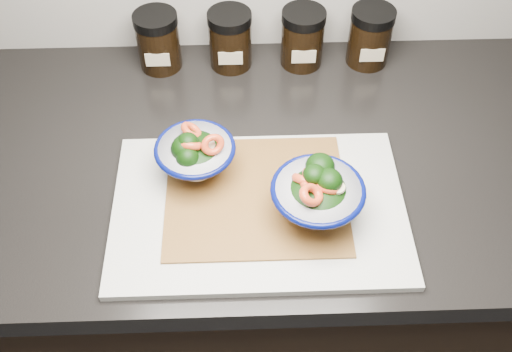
{
  "coord_description": "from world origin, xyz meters",
  "views": [
    {
      "loc": [
        -0.12,
        0.77,
        1.64
      ],
      "look_at": [
        -0.1,
        1.35,
        0.96
      ],
      "focal_mm": 42.0,
      "sensor_mm": 36.0,
      "label": 1
    }
  ],
  "objects_px": {
    "spice_jar_b": "(230,39)",
    "spice_jar_c": "(302,38)",
    "bowl_right": "(317,195)",
    "bowl_left": "(195,155)",
    "spice_jar_d": "(370,36)",
    "spice_jar_a": "(158,41)",
    "cutting_board": "(259,208)"
  },
  "relations": [
    {
      "from": "spice_jar_c",
      "to": "spice_jar_d",
      "type": "distance_m",
      "value": 0.13
    },
    {
      "from": "spice_jar_a",
      "to": "spice_jar_c",
      "type": "relative_size",
      "value": 1.0
    },
    {
      "from": "bowl_left",
      "to": "spice_jar_a",
      "type": "xyz_separation_m",
      "value": [
        -0.08,
        0.29,
        0.0
      ]
    },
    {
      "from": "cutting_board",
      "to": "spice_jar_a",
      "type": "xyz_separation_m",
      "value": [
        -0.18,
        0.36,
        0.05
      ]
    },
    {
      "from": "bowl_left",
      "to": "spice_jar_a",
      "type": "bearing_deg",
      "value": 104.9
    },
    {
      "from": "cutting_board",
      "to": "spice_jar_b",
      "type": "bearing_deg",
      "value": 96.41
    },
    {
      "from": "spice_jar_b",
      "to": "bowl_left",
      "type": "bearing_deg",
      "value": -101.04
    },
    {
      "from": "bowl_left",
      "to": "spice_jar_d",
      "type": "relative_size",
      "value": 1.12
    },
    {
      "from": "cutting_board",
      "to": "bowl_right",
      "type": "xyz_separation_m",
      "value": [
        0.08,
        -0.02,
        0.05
      ]
    },
    {
      "from": "bowl_right",
      "to": "spice_jar_d",
      "type": "distance_m",
      "value": 0.41
    },
    {
      "from": "bowl_right",
      "to": "spice_jar_d",
      "type": "bearing_deg",
      "value": 70.08
    },
    {
      "from": "spice_jar_c",
      "to": "spice_jar_d",
      "type": "xyz_separation_m",
      "value": [
        0.13,
        0.0,
        0.0
      ]
    },
    {
      "from": "spice_jar_b",
      "to": "spice_jar_d",
      "type": "distance_m",
      "value": 0.26
    },
    {
      "from": "bowl_right",
      "to": "bowl_left",
      "type": "bearing_deg",
      "value": 153.79
    },
    {
      "from": "bowl_right",
      "to": "spice_jar_a",
      "type": "bearing_deg",
      "value": 124.24
    },
    {
      "from": "bowl_right",
      "to": "spice_jar_c",
      "type": "relative_size",
      "value": 1.23
    },
    {
      "from": "bowl_right",
      "to": "spice_jar_a",
      "type": "xyz_separation_m",
      "value": [
        -0.26,
        0.38,
        -0.0
      ]
    },
    {
      "from": "bowl_left",
      "to": "spice_jar_d",
      "type": "bearing_deg",
      "value": 42.35
    },
    {
      "from": "spice_jar_d",
      "to": "spice_jar_a",
      "type": "bearing_deg",
      "value": 180.0
    },
    {
      "from": "spice_jar_b",
      "to": "spice_jar_c",
      "type": "distance_m",
      "value": 0.14
    },
    {
      "from": "spice_jar_c",
      "to": "bowl_left",
      "type": "bearing_deg",
      "value": -123.44
    },
    {
      "from": "cutting_board",
      "to": "bowl_right",
      "type": "distance_m",
      "value": 0.1
    },
    {
      "from": "bowl_left",
      "to": "spice_jar_b",
      "type": "relative_size",
      "value": 1.12
    },
    {
      "from": "spice_jar_b",
      "to": "spice_jar_c",
      "type": "xyz_separation_m",
      "value": [
        0.14,
        0.0,
        0.0
      ]
    },
    {
      "from": "bowl_right",
      "to": "spice_jar_b",
      "type": "relative_size",
      "value": 1.23
    },
    {
      "from": "spice_jar_b",
      "to": "spice_jar_c",
      "type": "height_order",
      "value": "same"
    },
    {
      "from": "spice_jar_c",
      "to": "spice_jar_d",
      "type": "height_order",
      "value": "same"
    },
    {
      "from": "cutting_board",
      "to": "bowl_right",
      "type": "height_order",
      "value": "bowl_right"
    },
    {
      "from": "bowl_left",
      "to": "spice_jar_c",
      "type": "bearing_deg",
      "value": 56.56
    },
    {
      "from": "cutting_board",
      "to": "bowl_right",
      "type": "relative_size",
      "value": 3.23
    },
    {
      "from": "spice_jar_b",
      "to": "spice_jar_a",
      "type": "bearing_deg",
      "value": 180.0
    },
    {
      "from": "cutting_board",
      "to": "spice_jar_c",
      "type": "xyz_separation_m",
      "value": [
        0.1,
        0.36,
        0.05
      ]
    }
  ]
}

